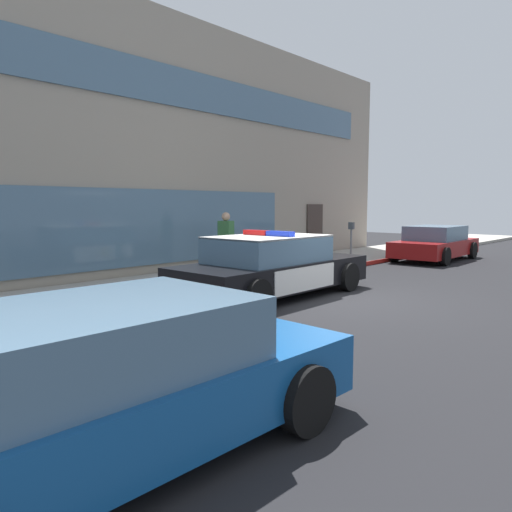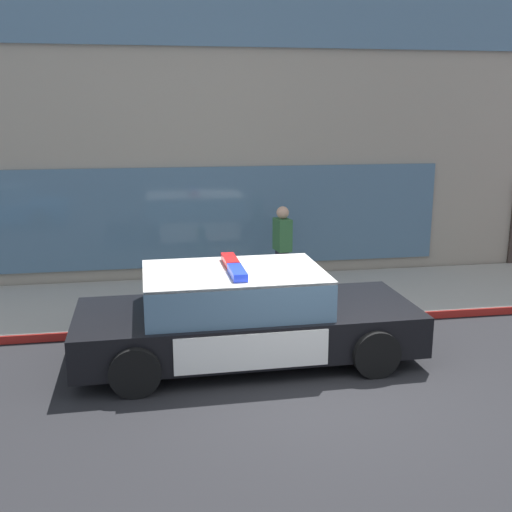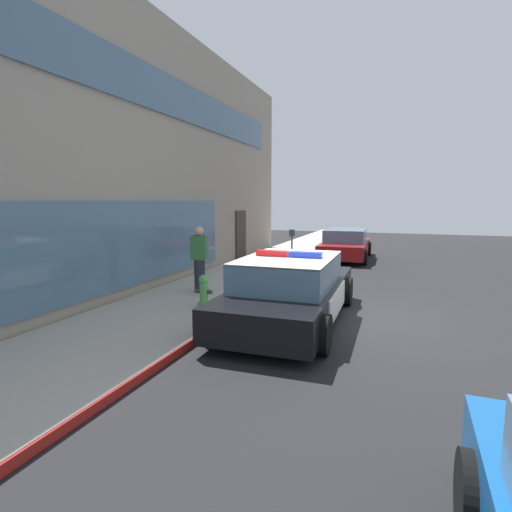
% 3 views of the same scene
% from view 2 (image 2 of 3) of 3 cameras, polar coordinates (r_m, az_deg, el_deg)
% --- Properties ---
extents(ground, '(48.00, 48.00, 0.00)m').
position_cam_2_polar(ground, '(8.36, 6.23, -12.49)').
color(ground, black).
extents(sidewalk, '(48.00, 2.96, 0.15)m').
position_cam_2_polar(sidewalk, '(11.92, 1.07, -3.94)').
color(sidewalk, '#A39E93').
rests_on(sidewalk, ground).
extents(curb_red_paint, '(28.80, 0.04, 0.14)m').
position_cam_2_polar(curb_red_paint, '(10.54, 2.59, -6.35)').
color(curb_red_paint, maroon).
rests_on(curb_red_paint, ground).
extents(storefront_building, '(20.71, 9.41, 7.52)m').
position_cam_2_polar(storefront_building, '(17.53, -1.78, 13.89)').
color(storefront_building, gray).
rests_on(storefront_building, ground).
extents(police_cruiser, '(5.04, 2.22, 1.49)m').
position_cam_2_polar(police_cruiser, '(9.09, -1.19, -5.57)').
color(police_cruiser, black).
rests_on(police_cruiser, ground).
extents(fire_hydrant, '(0.34, 0.39, 0.73)m').
position_cam_2_polar(fire_hydrant, '(10.99, -3.20, -3.16)').
color(fire_hydrant, '#4C994C').
rests_on(fire_hydrant, sidewalk).
extents(pedestrian_on_sidewalk, '(0.32, 0.44, 1.71)m').
position_cam_2_polar(pedestrian_on_sidewalk, '(11.81, 2.47, 0.60)').
color(pedestrian_on_sidewalk, '#23232D').
rests_on(pedestrian_on_sidewalk, sidewalk).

